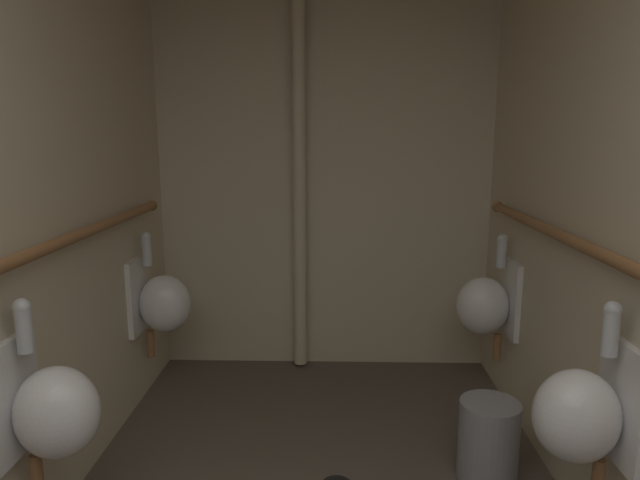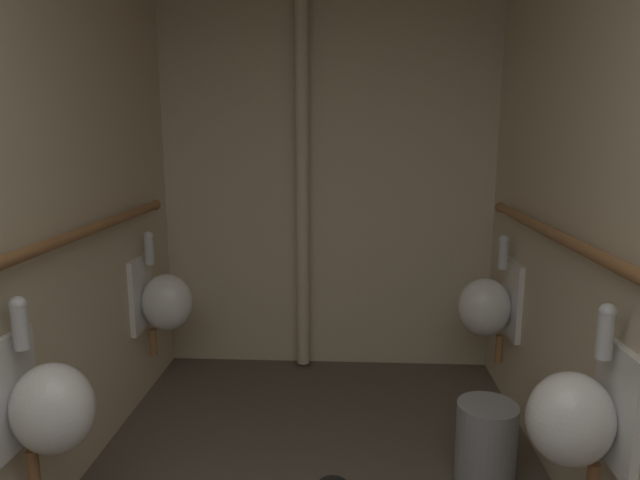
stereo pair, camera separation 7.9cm
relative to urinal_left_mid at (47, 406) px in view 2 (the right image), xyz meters
name	(u,v)px [view 2 (the right image)]	position (x,y,z in m)	size (l,w,h in m)	color
wall_back	(328,168)	(0.95, 1.88, 0.74)	(2.31, 0.06, 2.71)	beige
urinal_left_mid	(47,406)	(0.00, 0.00, 0.00)	(0.32, 0.30, 0.76)	white
urinal_left_far	(163,300)	(0.00, 1.28, 0.00)	(0.32, 0.30, 0.76)	white
urinal_right_mid	(577,416)	(1.90, 0.02, 0.00)	(0.32, 0.30, 0.76)	white
urinal_right_far	(488,305)	(1.90, 1.29, 0.00)	(0.32, 0.30, 0.76)	white
supply_pipe_left	(17,257)	(-0.09, 0.05, 0.54)	(0.06, 2.93, 0.06)	#936038
supply_pipe_right	(613,264)	(1.98, 0.06, 0.54)	(0.06, 2.92, 0.06)	#936038
standpipe_back_wall	(302,169)	(0.79, 1.77, 0.74)	(0.09, 0.09, 2.66)	beige
waste_bin	(486,443)	(1.73, 0.54, -0.42)	(0.27, 0.27, 0.38)	gray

